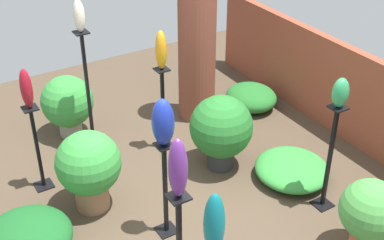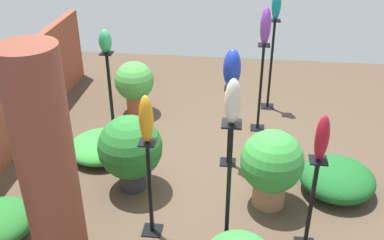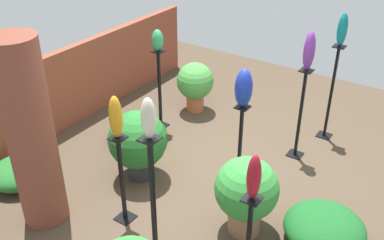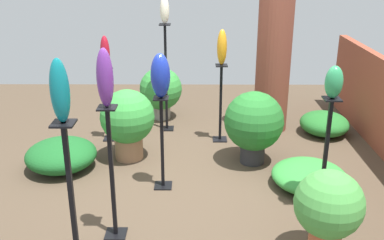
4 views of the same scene
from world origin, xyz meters
name	(u,v)px [view 2 (image 2 of 4)]	position (x,y,z in m)	size (l,w,h in m)	color
ground_plane	(205,171)	(0.00, 0.00, 0.00)	(8.00, 8.00, 0.00)	#4C3D2D
brick_wall_back	(1,117)	(0.00, 2.58, 0.61)	(5.60, 0.12, 1.22)	brown
brick_pillar	(47,166)	(-1.62, 1.22, 1.09)	(0.50, 0.50, 2.17)	brown
pedestal_amber	(150,193)	(-1.15, 0.44, 0.50)	(0.20, 0.20, 1.10)	black
pedestal_ivory	(228,208)	(-1.56, -0.34, 0.74)	(0.20, 0.20, 1.58)	black
pedestal_cobalt	(229,130)	(0.21, -0.28, 0.49)	(0.20, 0.20, 1.07)	black
pedestal_violet	(260,92)	(1.16, -0.67, 0.59)	(0.20, 0.20, 1.29)	black
pedestal_teal	(271,69)	(1.88, -0.83, 0.66)	(0.20, 0.20, 1.42)	black
pedestal_ruby	(310,209)	(-1.17, -1.12, 0.47)	(0.20, 0.20, 1.04)	black
pedestal_jade	(111,99)	(0.75, 1.37, 0.57)	(0.20, 0.20, 1.24)	black
art_vase_amber	(146,119)	(-1.15, 0.44, 1.34)	(0.15, 0.13, 0.48)	orange
art_vase_ivory	(233,101)	(-1.56, -0.34, 1.77)	(0.12, 0.13, 0.38)	beige
art_vase_cobalt	(232,69)	(0.21, -0.28, 1.31)	(0.22, 0.21, 0.48)	#192D9E
art_vase_violet	(266,26)	(1.16, -0.67, 1.54)	(0.16, 0.14, 0.51)	#6B2D8C
art_vase_teal	(276,4)	(1.88, -0.83, 1.65)	(0.13, 0.13, 0.46)	#0F727A
art_vase_ruby	(322,138)	(-1.17, -1.12, 1.26)	(0.13, 0.13, 0.45)	maroon
art_vase_jade	(105,41)	(0.75, 1.37, 1.39)	(0.16, 0.17, 0.31)	#2D9356
potted_plant_walkway_edge	(272,164)	(-0.55, -0.77, 0.53)	(0.69, 0.69, 0.92)	#936B4C
potted_plant_front_right	(130,149)	(-0.43, 0.82, 0.54)	(0.74, 0.74, 0.93)	#2D2D33
potted_plant_mid_right	(134,83)	(1.47, 1.22, 0.49)	(0.60, 0.60, 0.83)	#B25B38
foliage_bed_east	(101,146)	(0.21, 1.39, 0.13)	(0.88, 0.85, 0.26)	#338C38
foliage_bed_center	(337,178)	(-0.23, -1.56, 0.18)	(0.87, 0.87, 0.37)	#195923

